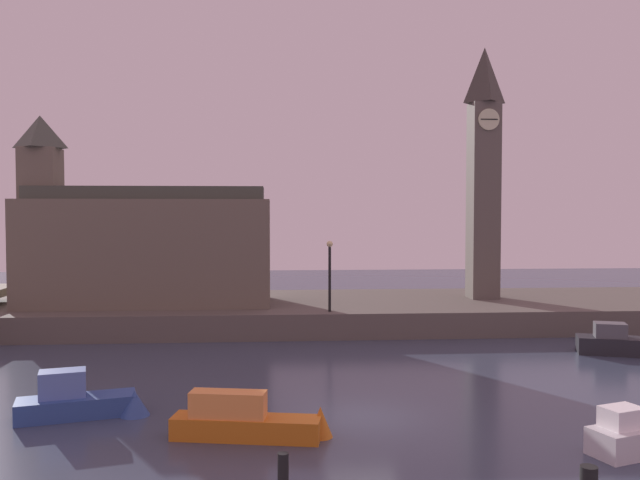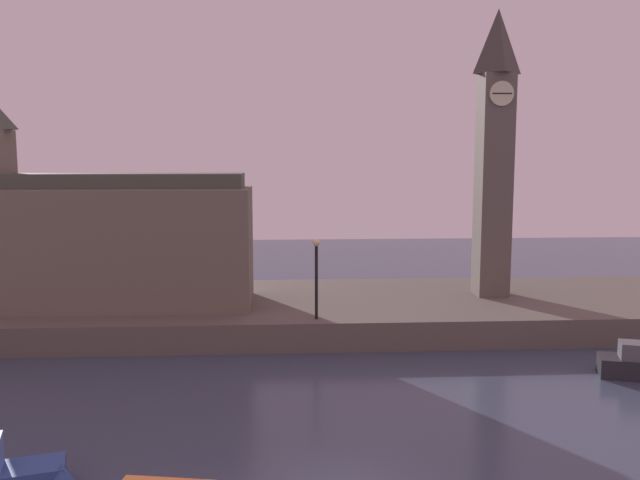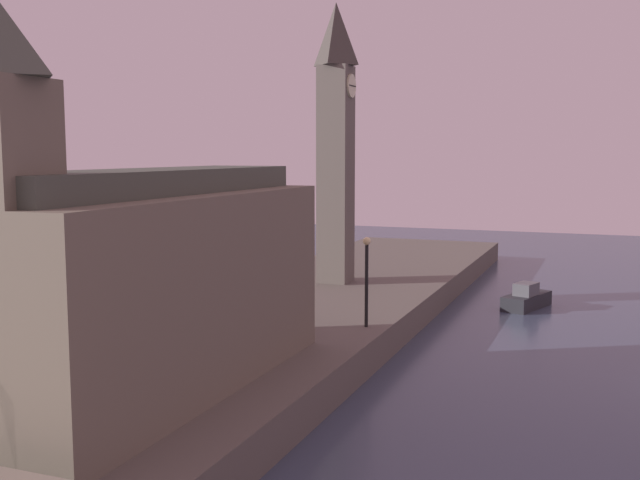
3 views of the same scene
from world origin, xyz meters
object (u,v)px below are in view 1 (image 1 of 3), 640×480
parliament_hall (139,245)px  boat_barge_dark (626,343)px  clock_tower (484,169)px  streetlamp (330,268)px  boat_ferry_white (638,436)px  boat_patrol_orange (255,422)px  boat_tour_blue (86,401)px

parliament_hall → boat_barge_dark: bearing=-19.9°
clock_tower → streetlamp: 13.50m
boat_barge_dark → boat_ferry_white: bearing=-117.7°
streetlamp → boat_patrol_orange: streetlamp is taller
boat_ferry_white → streetlamp: bearing=111.8°
clock_tower → boat_barge_dark: size_ratio=3.32×
parliament_hall → boat_tour_blue: parliament_hall is taller
boat_tour_blue → boat_ferry_white: size_ratio=1.45×
clock_tower → boat_patrol_orange: 28.38m
boat_patrol_orange → boat_ferry_white: (11.47, -2.16, -0.02)m
boat_tour_blue → boat_ferry_white: 18.17m
boat_tour_blue → boat_barge_dark: size_ratio=0.97×
parliament_hall → boat_ferry_white: 30.36m
clock_tower → boat_ferry_white: size_ratio=4.95×
clock_tower → parliament_hall: size_ratio=1.10×
boat_patrol_orange → boat_barge_dark: (18.56, 11.34, 0.01)m
boat_barge_dark → parliament_hall: bearing=160.1°
boat_tour_blue → boat_patrol_orange: size_ratio=0.91×
streetlamp → boat_barge_dark: size_ratio=0.82×
parliament_hall → boat_ferry_white: bearing=-50.1°
parliament_hall → streetlamp: size_ratio=3.71×
boat_tour_blue → boat_patrol_orange: bearing=-24.3°
streetlamp → boat_barge_dark: (14.73, -5.61, -3.48)m
streetlamp → boat_patrol_orange: 17.73m
streetlamp → boat_barge_dark: streetlamp is taller
parliament_hall → streetlamp: (11.60, -3.90, -1.18)m
clock_tower → boat_patrol_orange: size_ratio=3.10×
boat_patrol_orange → boat_barge_dark: bearing=31.4°
clock_tower → boat_patrol_orange: (-14.60, -22.37, -9.58)m
parliament_hall → boat_ferry_white: parliament_hall is taller
streetlamp → boat_tour_blue: streetlamp is taller
clock_tower → parliament_hall: bearing=-176.1°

